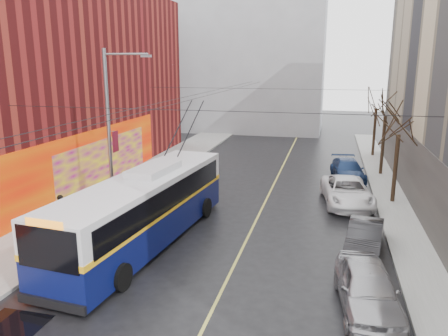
% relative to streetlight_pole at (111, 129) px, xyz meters
% --- Properties ---
extents(sidewalk_left, '(4.00, 60.00, 0.15)m').
position_rel_streetlight_pole_xyz_m(sidewalk_left, '(-1.86, 2.00, -4.77)').
color(sidewalk_left, gray).
rests_on(sidewalk_left, ground).
extents(sidewalk_right, '(2.00, 60.00, 0.15)m').
position_rel_streetlight_pole_xyz_m(sidewalk_right, '(15.14, 2.00, -4.77)').
color(sidewalk_right, gray).
rests_on(sidewalk_right, ground).
extents(lane_line, '(0.12, 50.00, 0.01)m').
position_rel_streetlight_pole_xyz_m(lane_line, '(7.64, 4.00, -4.84)').
color(lane_line, '#BFB74C').
rests_on(lane_line, ground).
extents(building_left, '(12.11, 36.00, 14.00)m').
position_rel_streetlight_pole_xyz_m(building_left, '(-9.85, 3.99, 2.14)').
color(building_left, maroon).
rests_on(building_left, ground).
extents(building_far, '(20.50, 12.10, 18.00)m').
position_rel_streetlight_pole_xyz_m(building_far, '(0.14, 34.99, 4.17)').
color(building_far, gray).
rests_on(building_far, ground).
extents(streetlight_pole, '(2.65, 0.60, 9.00)m').
position_rel_streetlight_pole_xyz_m(streetlight_pole, '(0.00, 0.00, 0.00)').
color(streetlight_pole, slate).
rests_on(streetlight_pole, ground).
extents(catenary_wires, '(18.00, 60.00, 0.22)m').
position_rel_streetlight_pole_xyz_m(catenary_wires, '(3.60, 4.77, 1.40)').
color(catenary_wires, black).
extents(tree_near, '(3.20, 3.20, 6.40)m').
position_rel_streetlight_pole_xyz_m(tree_near, '(15.14, 6.00, 0.13)').
color(tree_near, black).
rests_on(tree_near, ground).
extents(tree_mid, '(3.20, 3.20, 6.68)m').
position_rel_streetlight_pole_xyz_m(tree_mid, '(15.14, 13.00, 0.41)').
color(tree_mid, black).
rests_on(tree_mid, ground).
extents(tree_far, '(3.20, 3.20, 6.57)m').
position_rel_streetlight_pole_xyz_m(tree_far, '(15.14, 20.00, 0.30)').
color(tree_far, black).
rests_on(tree_far, ground).
extents(pigeons_flying, '(3.04, 2.41, 2.18)m').
position_rel_streetlight_pole_xyz_m(pigeons_flying, '(3.70, 0.39, 2.62)').
color(pigeons_flying, slate).
extents(trolleybus, '(4.02, 13.17, 6.17)m').
position_rel_streetlight_pole_xyz_m(trolleybus, '(3.06, -3.02, -3.13)').
color(trolleybus, '#080E42').
rests_on(trolleybus, ground).
extents(parked_car_a, '(2.38, 4.89, 1.61)m').
position_rel_streetlight_pole_xyz_m(parked_car_a, '(12.77, -6.57, -4.04)').
color(parked_car_a, '#ADADB2').
rests_on(parked_car_a, ground).
extents(parked_car_b, '(2.04, 4.32, 1.37)m').
position_rel_streetlight_pole_xyz_m(parked_car_b, '(13.01, -1.64, -4.16)').
color(parked_car_b, '#262629').
rests_on(parked_car_b, ground).
extents(parked_car_c, '(3.36, 5.99, 1.58)m').
position_rel_streetlight_pole_xyz_m(parked_car_c, '(12.42, 5.20, -4.06)').
color(parked_car_c, white).
rests_on(parked_car_c, ground).
extents(parked_car_d, '(2.70, 5.27, 1.46)m').
position_rel_streetlight_pole_xyz_m(parked_car_d, '(12.66, 11.06, -4.12)').
color(parked_car_d, navy).
rests_on(parked_car_d, ground).
extents(following_car, '(2.37, 4.55, 1.48)m').
position_rel_streetlight_pole_xyz_m(following_car, '(2.32, 9.45, -4.11)').
color(following_car, silver).
rests_on(following_car, ground).
extents(pedestrian_a, '(0.57, 0.76, 1.87)m').
position_rel_streetlight_pole_xyz_m(pedestrian_a, '(-0.58, -3.36, -3.76)').
color(pedestrian_a, black).
rests_on(pedestrian_a, sidewalk_left).
extents(pedestrian_b, '(0.78, 0.90, 1.57)m').
position_rel_streetlight_pole_xyz_m(pedestrian_b, '(-1.92, -2.14, -3.91)').
color(pedestrian_b, black).
rests_on(pedestrian_b, sidewalk_left).
extents(pedestrian_c, '(1.25, 1.26, 1.74)m').
position_rel_streetlight_pole_xyz_m(pedestrian_c, '(-0.36, -1.49, -3.83)').
color(pedestrian_c, black).
rests_on(pedestrian_c, sidewalk_left).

